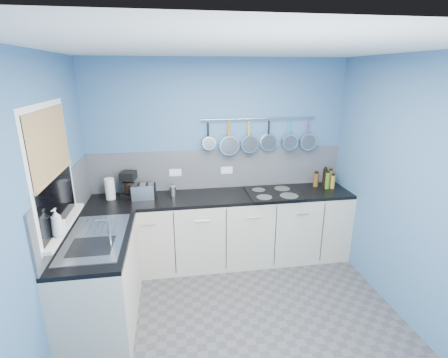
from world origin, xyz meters
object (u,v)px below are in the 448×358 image
object	(u,v)px
coffee_maker	(129,185)
hob	(273,193)
canister	(173,191)
paper_towel	(110,189)
soap_bottle_a	(56,222)
toaster	(143,192)
soap_bottle_b	(59,224)

from	to	relation	value
coffee_maker	hob	world-z (taller)	coffee_maker
coffee_maker	canister	size ratio (longest dim) A/B	2.67
paper_towel	canister	xyz separation A→B (m)	(0.73, -0.00, -0.07)
canister	paper_towel	bearing A→B (deg)	179.73
soap_bottle_a	coffee_maker	distance (m)	1.30
toaster	hob	size ratio (longest dim) A/B	0.42
paper_towel	canister	distance (m)	0.73
coffee_maker	canister	bearing A→B (deg)	10.89
soap_bottle_a	paper_towel	distance (m)	1.23
soap_bottle_a	toaster	world-z (taller)	soap_bottle_a
soap_bottle_b	hob	world-z (taller)	soap_bottle_b
soap_bottle_a	canister	world-z (taller)	soap_bottle_a
paper_towel	soap_bottle_a	bearing A→B (deg)	-99.94
soap_bottle_b	paper_towel	world-z (taller)	soap_bottle_b
soap_bottle_a	canister	bearing A→B (deg)	52.05
paper_towel	soap_bottle_b	bearing A→B (deg)	-100.28
paper_towel	toaster	distance (m)	0.39
toaster	canister	size ratio (longest dim) A/B	2.29
toaster	soap_bottle_a	bearing A→B (deg)	-119.83
coffee_maker	hob	distance (m)	1.75
soap_bottle_a	coffee_maker	xyz separation A→B (m)	(0.43, 1.22, -0.11)
canister	coffee_maker	bearing A→B (deg)	178.15
toaster	coffee_maker	bearing A→B (deg)	156.00
coffee_maker	soap_bottle_a	bearing A→B (deg)	-96.60
paper_towel	hob	size ratio (longest dim) A/B	0.39
soap_bottle_b	toaster	xyz separation A→B (m)	(0.59, 1.11, -0.15)
coffee_maker	hob	xyz separation A→B (m)	(1.73, -0.15, -0.15)
paper_towel	toaster	size ratio (longest dim) A/B	0.93
hob	soap_bottle_a	bearing A→B (deg)	-153.61
soap_bottle_a	canister	distance (m)	1.54
soap_bottle_a	coffee_maker	size ratio (longest dim) A/B	0.76
soap_bottle_a	hob	xyz separation A→B (m)	(2.16, 1.07, -0.26)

